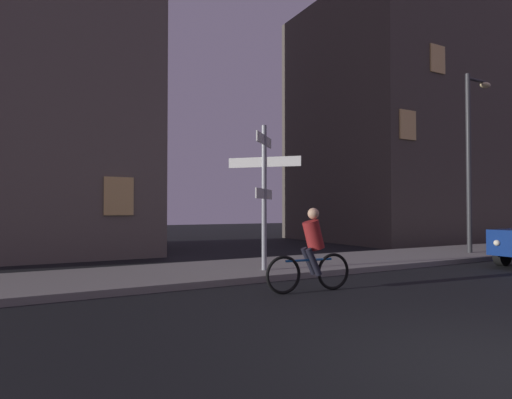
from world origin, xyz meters
The scene contains 5 objects.
sidewalk_kerb centered at (0.00, 7.17, 0.07)m, with size 40.00×3.15×0.14m, color gray.
signpost centered at (0.78, 6.41, 2.17)m, with size 1.29×1.29×3.46m.
street_lamp centered at (8.98, 6.64, 3.66)m, with size 1.26×0.28×6.03m.
cyclist centered at (0.61, 4.28, 0.75)m, with size 1.82×0.36×1.61m.
building_right_block centered at (13.02, 13.70, 6.03)m, with size 9.26×8.15×12.06m.
Camera 1 is at (-4.18, -2.32, 1.57)m, focal length 29.48 mm.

